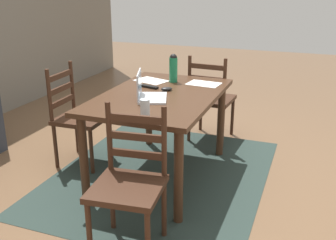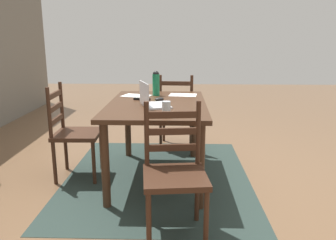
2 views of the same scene
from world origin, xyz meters
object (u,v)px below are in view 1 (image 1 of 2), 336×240
dining_table (160,105)px  chair_left_near (129,184)px  drinking_glass (145,108)px  chair_right_near (211,99)px  laptop (147,92)px  computer_mouse (167,89)px  tv_remote (150,87)px  water_bottle (173,67)px  chair_far_head (78,117)px

dining_table → chair_left_near: (-1.01, -0.18, -0.21)m
chair_left_near → drinking_glass: chair_left_near is taller
chair_right_near → laptop: bearing=168.9°
computer_mouse → chair_left_near: bearing=157.3°
chair_left_near → computer_mouse: chair_left_near is taller
laptop → drinking_glass: laptop is taller
chair_left_near → tv_remote: bearing=16.7°
chair_right_near → drinking_glass: 1.63m
dining_table → laptop: bearing=165.2°
laptop → computer_mouse: laptop is taller
chair_left_near → water_bottle: 1.52m
dining_table → chair_left_near: size_ratio=1.51×
chair_far_head → computer_mouse: chair_far_head is taller
laptop → tv_remote: bearing=19.3°
chair_right_near → water_bottle: 0.77m
water_bottle → tv_remote: size_ratio=1.57×
laptop → water_bottle: bearing=-1.0°
chair_left_near → water_bottle: water_bottle is taller
computer_mouse → laptop: bearing=136.3°
drinking_glass → tv_remote: size_ratio=0.73×
tv_remote → drinking_glass: bearing=34.9°
chair_right_near → computer_mouse: 0.97m
water_bottle → computer_mouse: size_ratio=2.67×
water_bottle → computer_mouse: water_bottle is taller
dining_table → chair_far_head: bearing=90.1°
dining_table → computer_mouse: size_ratio=14.38×
computer_mouse → water_bottle: bearing=-21.7°
chair_left_near → drinking_glass: size_ratio=7.68×
chair_right_near → drinking_glass: bearing=177.3°
water_bottle → drinking_glass: (-1.00, -0.15, -0.08)m
dining_table → chair_left_near: 1.05m
laptop → drinking_glass: bearing=-158.0°
chair_right_near → drinking_glass: size_ratio=7.68×
drinking_glass → chair_left_near: bearing=-170.5°
laptop → drinking_glass: 0.42m
dining_table → computer_mouse: 0.16m
dining_table → computer_mouse: (0.11, -0.02, 0.12)m
dining_table → chair_right_near: size_ratio=1.51×
dining_table → chair_far_head: (-0.00, 0.84, -0.21)m
chair_left_near → computer_mouse: size_ratio=9.50×
tv_remote → laptop: bearing=33.4°
laptop → chair_left_near: bearing=-164.3°
chair_far_head → tv_remote: (0.15, -0.68, 0.32)m
water_bottle → tv_remote: bearing=155.9°
drinking_glass → water_bottle: bearing=8.4°
chair_far_head → tv_remote: bearing=-77.7°
chair_right_near → tv_remote: chair_right_near is taller
laptop → tv_remote: laptop is taller
water_bottle → drinking_glass: 1.01m
dining_table → laptop: laptop is taller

